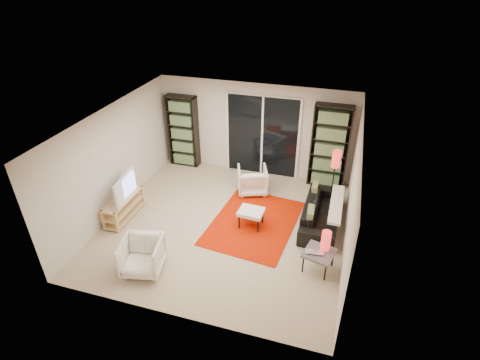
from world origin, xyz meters
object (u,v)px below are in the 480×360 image
armchair_back (252,180)px  floor_lamp (335,165)px  side_table (319,254)px  tv_stand (124,207)px  ottoman (251,213)px  bookshelf_left (183,131)px  armchair_front (142,256)px  bookshelf_right (329,147)px  sofa (322,213)px

armchair_back → floor_lamp: bearing=157.2°
side_table → tv_stand: bearing=174.5°
armchair_back → ottoman: size_ratio=1.29×
bookshelf_left → floor_lamp: size_ratio=1.37×
bookshelf_left → ottoman: (2.50, -2.20, -0.63)m
tv_stand → floor_lamp: bearing=21.7°
armchair_back → armchair_front: size_ratio=0.97×
bookshelf_left → armchair_front: bookshelf_left is taller
tv_stand → armchair_back: size_ratio=1.66×
ottoman → side_table: (1.52, -0.89, 0.02)m
tv_stand → armchair_front: 1.83m
armchair_back → ottoman: armchair_back is taller
armchair_front → side_table: 3.22m
side_table → floor_lamp: bearing=89.0°
armchair_front → ottoman: (1.55, 1.84, 0.01)m
tv_stand → armchair_back: (2.44, 1.82, 0.06)m
armchair_back → armchair_front: 3.40m
ottoman → floor_lamp: floor_lamp is taller
bookshelf_right → sofa: size_ratio=1.12×
armchair_back → side_table: (1.86, -2.23, 0.04)m
bookshelf_right → armchair_front: size_ratio=2.89×
sofa → floor_lamp: 1.10m
bookshelf_right → side_table: size_ratio=3.30×
tv_stand → side_table: tv_stand is taller
sofa → floor_lamp: bearing=-8.6°
bookshelf_left → sofa: 4.33m
bookshelf_left → armchair_back: 2.42m
sofa → floor_lamp: (0.13, 0.72, 0.82)m
bookshelf_left → floor_lamp: bookshelf_left is taller
bookshelf_left → ottoman: size_ratio=3.56×
floor_lamp → tv_stand: bearing=-158.3°
ottoman → floor_lamp: bearing=38.6°
tv_stand → bookshelf_left: bearing=84.1°
tv_stand → ottoman: size_ratio=2.14×
bookshelf_right → armchair_back: (-1.69, -0.87, -0.73)m
bookshelf_left → ottoman: bearing=-41.4°
bookshelf_right → ottoman: (-1.35, -2.20, -0.71)m
tv_stand → floor_lamp: (4.34, 1.72, 0.83)m
bookshelf_right → sofa: bearing=-87.3°
bookshelf_right → floor_lamp: (0.21, -0.96, 0.04)m
bookshelf_left → armchair_back: bookshelf_left is taller
sofa → bookshelf_right: bearing=4.1°
bookshelf_left → side_table: bookshelf_left is taller
sofa → armchair_back: bearing=66.7°
bookshelf_left → sofa: size_ratio=1.04×
ottoman → floor_lamp: size_ratio=0.38×
sofa → armchair_front: armchair_front is taller
bookshelf_right → armchair_front: bookshelf_right is taller
armchair_back → armchair_front: (-1.22, -3.17, 0.01)m
sofa → armchair_front: 3.81m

